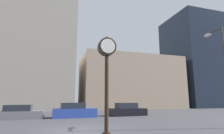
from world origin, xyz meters
name	(u,v)px	position (x,y,z in m)	size (l,w,h in m)	color
ground_plane	(79,130)	(0.00, 0.00, 0.00)	(200.00, 200.00, 0.00)	#424247
building_tall_tower	(35,22)	(-6.46, 24.00, 16.70)	(15.34, 12.00, 33.41)	#ADA393
building_storefront_row	(129,83)	(13.07, 24.00, 5.24)	(20.20, 12.00, 10.47)	tan
building_glass_modern	(197,62)	(31.56, 24.00, 11.09)	(13.48, 12.00, 22.18)	#1E2838
street_clock	(107,66)	(1.05, -2.31, 3.50)	(0.95, 0.61, 5.13)	black
car_grey	(20,113)	(-4.70, 7.87, 0.55)	(4.20, 1.98, 1.31)	slate
car_blue	(74,111)	(0.33, 7.73, 0.62)	(4.41, 1.95, 1.47)	#28429E
car_black	(128,110)	(6.30, 8.07, 0.59)	(4.16, 1.96, 1.42)	black
street_lamp_right	(220,60)	(9.52, -1.65, 4.53)	(0.36, 1.57, 6.89)	#38383D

